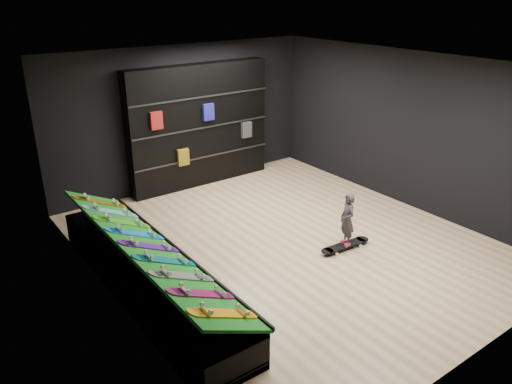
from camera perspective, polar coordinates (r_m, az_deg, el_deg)
floor at (r=8.63m, az=3.48°, el=-5.79°), size 6.00×7.00×0.01m
ceiling at (r=7.68m, az=4.02°, el=14.31°), size 6.00×7.00×0.01m
wall_back at (r=10.83m, az=-8.31°, el=8.48°), size 6.00×0.02×3.00m
wall_front at (r=6.01m, az=25.67°, el=-5.45°), size 6.00×0.02×3.00m
wall_left at (r=6.64m, az=-16.61°, el=-1.45°), size 0.02×7.00×3.00m
wall_right at (r=10.15m, az=16.97°, el=6.76°), size 0.02×7.00×3.00m
display_rack at (r=7.35m, az=-12.22°, el=-9.55°), size 0.90×4.50×0.50m
turf_ramp at (r=7.14m, az=-12.16°, el=-6.30°), size 0.92×4.50×0.46m
back_shelving at (r=10.86m, az=-6.50°, el=7.53°), size 3.26×0.38×2.61m
floor_skateboard at (r=8.53m, az=10.15°, el=-6.18°), size 0.99×0.29×0.09m
child at (r=8.38m, az=10.30°, el=-4.25°), size 0.21×0.25×0.55m
display_board_0 at (r=5.69m, az=-3.74°, el=-13.66°), size 0.93×0.22×0.50m
display_board_1 at (r=6.03m, az=-6.23°, el=-11.45°), size 0.93×0.22×0.50m
display_board_2 at (r=6.38m, az=-8.43°, el=-9.47°), size 0.93×0.22×0.50m
display_board_3 at (r=6.75m, az=-10.36°, el=-7.68°), size 0.93×0.22×0.50m
display_board_4 at (r=7.13m, az=-12.08°, el=-6.08°), size 0.93×0.22×0.50m
display_board_5 at (r=7.52m, az=-13.62°, el=-4.64°), size 0.93×0.22×0.50m
display_board_6 at (r=7.92m, az=-14.99°, el=-3.33°), size 0.93×0.22×0.50m
display_board_7 at (r=8.33m, az=-16.23°, el=-2.16°), size 0.93×0.22×0.50m
display_board_8 at (r=8.75m, az=-17.35°, el=-1.09°), size 0.93×0.22×0.50m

